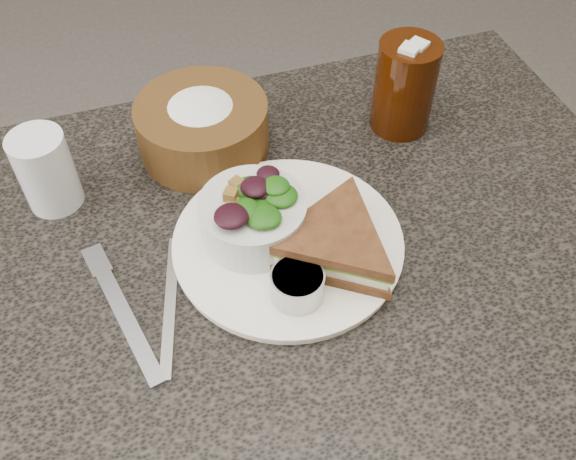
# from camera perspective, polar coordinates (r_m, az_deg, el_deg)

# --- Properties ---
(dining_table) EXTENTS (1.00, 0.70, 0.75)m
(dining_table) POSITION_cam_1_polar(r_m,az_deg,el_deg) (1.08, -1.20, -15.10)
(dining_table) COLOR black
(dining_table) RESTS_ON floor
(dinner_plate) EXTENTS (0.27, 0.27, 0.01)m
(dinner_plate) POSITION_cam_1_polar(r_m,az_deg,el_deg) (0.77, 0.00, -1.17)
(dinner_plate) COLOR white
(dinner_plate) RESTS_ON dining_table
(sandwich) EXTENTS (0.24, 0.24, 0.05)m
(sandwich) POSITION_cam_1_polar(r_m,az_deg,el_deg) (0.73, 4.12, -1.17)
(sandwich) COLOR brown
(sandwich) RESTS_ON dinner_plate
(salad_bowl) EXTENTS (0.14, 0.14, 0.07)m
(salad_bowl) POSITION_cam_1_polar(r_m,az_deg,el_deg) (0.74, -3.16, 1.57)
(salad_bowl) COLOR silver
(salad_bowl) RESTS_ON dinner_plate
(dressing_ramekin) EXTENTS (0.08, 0.08, 0.04)m
(dressing_ramekin) POSITION_cam_1_polar(r_m,az_deg,el_deg) (0.70, 0.84, -4.92)
(dressing_ramekin) COLOR #A5A7A9
(dressing_ramekin) RESTS_ON dinner_plate
(orange_wedge) EXTENTS (0.10, 0.10, 0.03)m
(orange_wedge) POSITION_cam_1_polar(r_m,az_deg,el_deg) (0.79, -1.52, 3.47)
(orange_wedge) COLOR orange
(orange_wedge) RESTS_ON dinner_plate
(fork) EXTENTS (0.06, 0.18, 0.00)m
(fork) POSITION_cam_1_polar(r_m,az_deg,el_deg) (0.73, -14.23, -7.62)
(fork) COLOR #9295A0
(fork) RESTS_ON dining_table
(knife) EXTENTS (0.06, 0.19, 0.00)m
(knife) POSITION_cam_1_polar(r_m,az_deg,el_deg) (0.73, -10.42, -6.47)
(knife) COLOR #A2A2A3
(knife) RESTS_ON dining_table
(bread_basket) EXTENTS (0.20, 0.20, 0.10)m
(bread_basket) POSITION_cam_1_polar(r_m,az_deg,el_deg) (0.86, -7.66, 9.67)
(bread_basket) COLOR #4E3016
(bread_basket) RESTS_ON dining_table
(cola_glass) EXTENTS (0.10, 0.10, 0.14)m
(cola_glass) POSITION_cam_1_polar(r_m,az_deg,el_deg) (0.90, 10.38, 12.75)
(cola_glass) COLOR black
(cola_glass) RESTS_ON dining_table
(water_glass) EXTENTS (0.08, 0.08, 0.10)m
(water_glass) POSITION_cam_1_polar(r_m,az_deg,el_deg) (0.84, -20.71, 4.95)
(water_glass) COLOR silver
(water_glass) RESTS_ON dining_table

